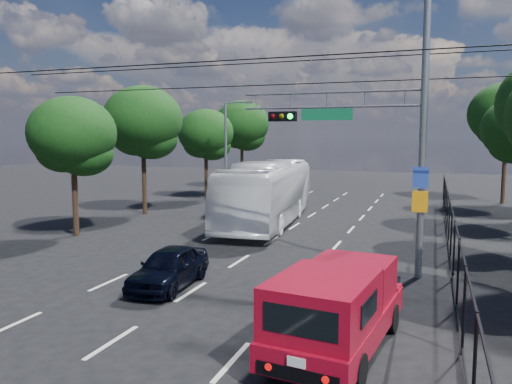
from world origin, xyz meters
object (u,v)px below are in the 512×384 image
at_px(signal_mast, 385,121).
at_px(navy_hatchback, 169,267).
at_px(white_bus, 268,193).
at_px(white_van, 232,201).
at_px(red_pickup, 338,306).

xyz_separation_m(signal_mast, navy_hatchback, (-6.17, -3.76, -4.61)).
xyz_separation_m(white_bus, white_van, (-3.23, 2.65, -0.93)).
distance_m(white_bus, white_van, 4.28).
bearing_deg(signal_mast, white_bus, 129.61).
distance_m(signal_mast, red_pickup, 7.92).
bearing_deg(white_bus, navy_hatchback, -92.21).
xyz_separation_m(signal_mast, white_bus, (-6.88, 8.32, -3.54)).
bearing_deg(red_pickup, signal_mast, 87.48).
relative_size(navy_hatchback, white_bus, 0.30).
bearing_deg(navy_hatchback, white_van, 101.49).
bearing_deg(white_van, signal_mast, -50.32).
xyz_separation_m(red_pickup, white_van, (-9.82, 17.67, -0.26)).
xyz_separation_m(signal_mast, red_pickup, (-0.30, -6.70, -4.21)).
relative_size(signal_mast, white_van, 2.02).
relative_size(signal_mast, red_pickup, 1.77).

